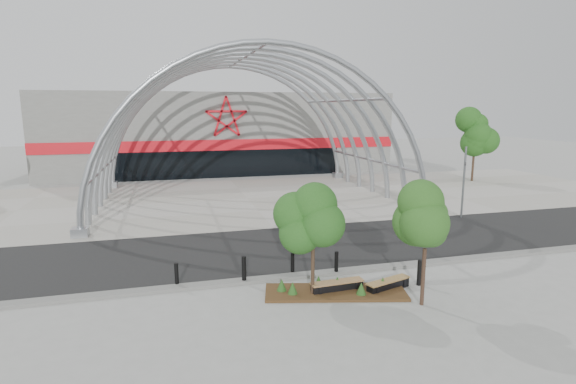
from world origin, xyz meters
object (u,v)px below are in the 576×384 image
(street_tree_1, at_px, (426,225))
(bench_1, at_px, (388,285))
(bollard_2, at_px, (293,264))
(signal_pole, at_px, (464,181))
(street_tree_0, at_px, (313,216))
(bench_0, at_px, (337,287))

(street_tree_1, distance_m, bench_1, 3.01)
(bollard_2, bearing_deg, bench_1, -39.12)
(street_tree_1, bearing_deg, signal_pole, 48.80)
(street_tree_0, distance_m, bench_1, 3.92)
(bench_0, xyz_separation_m, bollard_2, (-1.08, 2.09, 0.25))
(signal_pole, xyz_separation_m, street_tree_1, (-8.93, -10.20, 0.53))
(signal_pole, height_order, street_tree_0, signal_pole)
(bench_1, relative_size, bollard_2, 2.10)
(signal_pole, bearing_deg, street_tree_0, -145.25)
(street_tree_1, height_order, bench_0, street_tree_1)
(signal_pole, relative_size, bench_0, 2.16)
(signal_pole, height_order, street_tree_1, signal_pole)
(signal_pole, bearing_deg, bench_1, -137.13)
(bench_1, bearing_deg, bench_0, 170.65)
(street_tree_0, bearing_deg, bench_0, 3.40)
(street_tree_0, xyz_separation_m, bollard_2, (-0.13, 2.15, -2.44))
(street_tree_1, distance_m, bollard_2, 5.67)
(street_tree_0, height_order, bench_1, street_tree_0)
(bollard_2, bearing_deg, bench_0, -62.70)
(bench_1, height_order, bollard_2, bollard_2)
(street_tree_1, bearing_deg, street_tree_0, 153.00)
(signal_pole, xyz_separation_m, bench_1, (-9.43, -8.76, -2.06))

